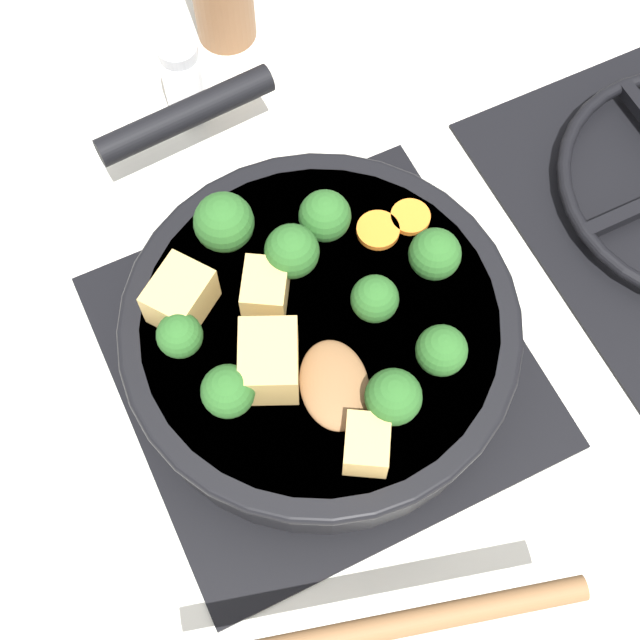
{
  "coord_description": "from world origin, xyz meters",
  "views": [
    {
      "loc": [
        0.24,
        -0.12,
        0.66
      ],
      "look_at": [
        0.0,
        0.0,
        0.08
      ],
      "focal_mm": 50.0,
      "sensor_mm": 36.0,
      "label": 1
    }
  ],
  "objects": [
    {
      "name": "wooden_spoon",
      "position": [
        0.14,
        -0.04,
        0.09
      ],
      "size": [
        0.24,
        0.25,
        0.02
      ],
      "color": "brown",
      "rests_on": "skillet_pan"
    },
    {
      "name": "front_burner_grate",
      "position": [
        0.0,
        0.0,
        0.01
      ],
      "size": [
        0.31,
        0.31,
        0.03
      ],
      "color": "black",
      "rests_on": "ground_plane"
    },
    {
      "name": "tofu_cube_near_handle",
      "position": [
        -0.03,
        -0.03,
        0.09
      ],
      "size": [
        0.05,
        0.05,
        0.03
      ],
      "primitive_type": "cube",
      "rotation": [
        0.0,
        0.0,
        2.6
      ],
      "color": "tan",
      "rests_on": "skillet_pan"
    },
    {
      "name": "tofu_cube_center_large",
      "position": [
        0.02,
        -0.05,
        0.1
      ],
      "size": [
        0.06,
        0.06,
        0.04
      ],
      "primitive_type": "cube",
      "rotation": [
        0.0,
        0.0,
        2.71
      ],
      "color": "tan",
      "rests_on": "skillet_pan"
    },
    {
      "name": "broccoli_floret_mid_floret",
      "position": [
        0.01,
        0.04,
        0.1
      ],
      "size": [
        0.03,
        0.03,
        0.04
      ],
      "color": "#709956",
      "rests_on": "skillet_pan"
    },
    {
      "name": "salt_shaker",
      "position": [
        -0.27,
        0.0,
        0.04
      ],
      "size": [
        0.04,
        0.04,
        0.09
      ],
      "color": "white",
      "rests_on": "ground_plane"
    },
    {
      "name": "broccoli_floret_east_rim",
      "position": [
        -0.09,
        -0.03,
        0.11
      ],
      "size": [
        0.04,
        0.04,
        0.05
      ],
      "color": "#709956",
      "rests_on": "skillet_pan"
    },
    {
      "name": "broccoli_floret_small_inner",
      "position": [
        0.08,
        0.01,
        0.1
      ],
      "size": [
        0.04,
        0.04,
        0.05
      ],
      "color": "#709956",
      "rests_on": "skillet_pan"
    },
    {
      "name": "ground_plane",
      "position": [
        0.0,
        0.0,
        0.0
      ],
      "size": [
        2.4,
        2.4,
        0.0
      ],
      "primitive_type": "plane",
      "color": "silver"
    },
    {
      "name": "tofu_cube_east_chunk",
      "position": [
        -0.05,
        -0.08,
        0.1
      ],
      "size": [
        0.06,
        0.06,
        0.04
      ],
      "primitive_type": "cube",
      "rotation": [
        0.0,
        0.0,
        5.33
      ],
      "color": "tan",
      "rests_on": "skillet_pan"
    },
    {
      "name": "broccoli_floret_near_spoon",
      "position": [
        -0.05,
        -0.0,
        0.11
      ],
      "size": [
        0.04,
        0.04,
        0.05
      ],
      "color": "#709956",
      "rests_on": "skillet_pan"
    },
    {
      "name": "broccoli_floret_west_rim",
      "position": [
        -0.06,
        0.03,
        0.1
      ],
      "size": [
        0.04,
        0.04,
        0.05
      ],
      "color": "#709956",
      "rests_on": "skillet_pan"
    },
    {
      "name": "broccoli_floret_center_top",
      "position": [
        -0.02,
        -0.1,
        0.1
      ],
      "size": [
        0.03,
        0.03,
        0.04
      ],
      "color": "#709956",
      "rests_on": "skillet_pan"
    },
    {
      "name": "broccoli_floret_north_edge",
      "position": [
        -0.0,
        0.09,
        0.1
      ],
      "size": [
        0.04,
        0.04,
        0.05
      ],
      "color": "#709956",
      "rests_on": "skillet_pan"
    },
    {
      "name": "broccoli_floret_tall_stem",
      "position": [
        0.03,
        -0.08,
        0.1
      ],
      "size": [
        0.04,
        0.04,
        0.04
      ],
      "color": "#709956",
      "rests_on": "skillet_pan"
    },
    {
      "name": "skillet_pan",
      "position": [
        -0.0,
        -0.0,
        0.06
      ],
      "size": [
        0.39,
        0.29,
        0.05
      ],
      "color": "black",
      "rests_on": "front_burner_grate"
    },
    {
      "name": "carrot_slice_near_center",
      "position": [
        -0.05,
        0.1,
        0.08
      ],
      "size": [
        0.03,
        0.03,
        0.01
      ],
      "primitive_type": "cylinder",
      "color": "orange",
      "rests_on": "skillet_pan"
    },
    {
      "name": "broccoli_floret_south_cluster",
      "position": [
        0.07,
        0.06,
        0.1
      ],
      "size": [
        0.04,
        0.04,
        0.04
      ],
      "color": "#709956",
      "rests_on": "skillet_pan"
    },
    {
      "name": "carrot_slice_orange_thin",
      "position": [
        -0.05,
        0.07,
        0.08
      ],
      "size": [
        0.03,
        0.03,
        0.01
      ],
      "primitive_type": "cylinder",
      "color": "orange",
      "rests_on": "skillet_pan"
    },
    {
      "name": "tofu_cube_west_chunk",
      "position": [
        0.1,
        -0.01,
        0.09
      ],
      "size": [
        0.05,
        0.04,
        0.03
      ],
      "primitive_type": "cube",
      "rotation": [
        0.0,
        0.0,
        2.6
      ],
      "color": "tan",
      "rests_on": "skillet_pan"
    }
  ]
}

